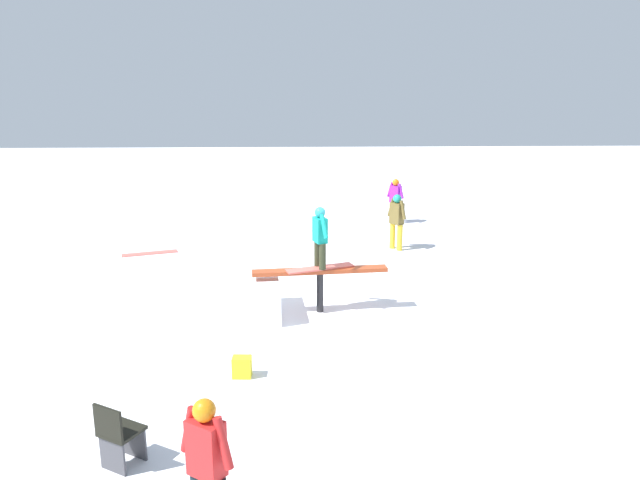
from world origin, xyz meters
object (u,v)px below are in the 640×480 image
Objects in this scene: rail_feature at (320,275)px; bystander_purple at (395,198)px; folding_chair at (119,436)px; main_rider_on_rail at (320,239)px; bystander_brown at (397,219)px; bystander_red at (207,463)px; loose_snowboard_coral at (150,253)px; backpack_on_snow at (242,367)px.

bystander_purple reaches higher than rail_feature.
bystander_purple is at bearing -82.27° from folding_chair.
main_rider_on_rail is 0.92× the size of bystander_brown.
bystander_red reaches higher than loose_snowboard_coral.
bystander_brown is at bearing 58.54° from rail_feature.
backpack_on_snow is at bearing -121.06° from rail_feature.
bystander_brown reaches higher than folding_chair.
bystander_purple is at bearing -71.97° from bystander_red.
bystander_purple is 0.99× the size of loose_snowboard_coral.
rail_feature reaches higher than loose_snowboard_coral.
backpack_on_snow is (0.01, 3.61, -0.74)m from bystander_red.
bystander_red is 11.30m from loose_snowboard_coral.
backpack_on_snow is (-4.04, -10.61, -0.64)m from bystander_purple.
bystander_purple is 7.98m from loose_snowboard_coral.
bystander_purple is 11.37m from backpack_on_snow.
bystander_red reaches higher than backpack_on_snow.
main_rider_on_rail is 0.88× the size of bystander_red.
bystander_purple reaches higher than folding_chair.
rail_feature is 1.89× the size of bystander_purple.
bystander_brown is 6.79m from loose_snowboard_coral.
main_rider_on_rail is at bearing -64.82° from bystander_purple.
backpack_on_snow is at bearing -84.01° from loose_snowboard_coral.
rail_feature is 1.88× the size of loose_snowboard_coral.
bystander_brown is 8.30m from backpack_on_snow.
main_rider_on_rail reaches higher than loose_snowboard_coral.
loose_snowboard_coral is (-3.12, 10.83, -0.89)m from bystander_red.
bystander_purple is 4.27× the size of backpack_on_snow.
backpack_on_snow is (-3.60, -7.44, -0.70)m from bystander_brown.
bystander_red is 1.11× the size of bystander_purple.
rail_feature is 6.56m from bystander_red.
bystander_purple is at bearing 7.84° from loose_snowboard_coral.
bystander_red is at bearing 92.57° from backpack_on_snow.
bystander_brown is 11.63m from bystander_red.
folding_chair reaches higher than loose_snowboard_coral.
bystander_brown reaches higher than loose_snowboard_coral.
bystander_red is at bearing -54.46° from bystander_brown.
folding_chair reaches higher than backpack_on_snow.
rail_feature reaches higher than backpack_on_snow.
main_rider_on_rail is at bearing -67.97° from bystander_red.
backpack_on_snow is at bearing -88.84° from folding_chair.
bystander_red reaches higher than rail_feature.
bystander_red reaches higher than bystander_brown.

